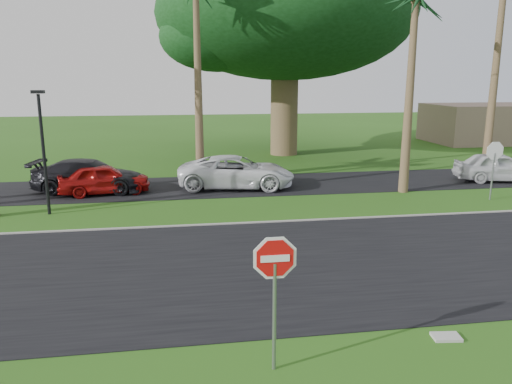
{
  "coord_description": "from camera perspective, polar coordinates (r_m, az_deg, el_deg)",
  "views": [
    {
      "loc": [
        -1.05,
        -10.84,
        5.09
      ],
      "look_at": [
        1.16,
        3.27,
        1.8
      ],
      "focal_mm": 35.0,
      "sensor_mm": 36.0,
      "label": 1
    }
  ],
  "objects": [
    {
      "name": "streetlight_right",
      "position": [
        20.11,
        -23.17,
        4.97
      ],
      "size": [
        0.45,
        0.25,
        4.64
      ],
      "color": "black",
      "rests_on": "ground"
    },
    {
      "name": "parking_strip",
      "position": [
        23.91,
        -6.18,
        0.63
      ],
      "size": [
        120.0,
        5.0,
        0.02
      ],
      "primitive_type": "cube",
      "color": "black",
      "rests_on": "ground"
    },
    {
      "name": "palm_right_near",
      "position": [
        23.34,
        17.8,
        20.03
      ],
      "size": [
        5.0,
        5.0,
        9.5
      ],
      "color": "brown",
      "rests_on": "ground"
    },
    {
      "name": "curb",
      "position": [
        17.66,
        -5.13,
        -3.73
      ],
      "size": [
        120.0,
        0.12,
        0.06
      ],
      "primitive_type": "cube",
      "color": "gray",
      "rests_on": "ground"
    },
    {
      "name": "building_far",
      "position": [
        44.69,
        25.43,
        7.12
      ],
      "size": [
        10.0,
        6.0,
        3.0
      ],
      "primitive_type": "cube",
      "color": "gray",
      "rests_on": "ground"
    },
    {
      "name": "ground",
      "position": [
        12.02,
        -3.11,
        -12.1
      ],
      "size": [
        120.0,
        120.0,
        0.0
      ],
      "primitive_type": "plane",
      "color": "#285214",
      "rests_on": "ground"
    },
    {
      "name": "canopy_tree",
      "position": [
        33.81,
        3.38,
        19.51
      ],
      "size": [
        16.5,
        16.5,
        13.12
      ],
      "color": "brown",
      "rests_on": "ground"
    },
    {
      "name": "car_minivan",
      "position": [
        23.39,
        -2.23,
        2.27
      ],
      "size": [
        5.72,
        3.33,
        1.5
      ],
      "primitive_type": "imported",
      "rotation": [
        0.0,
        0.0,
        1.41
      ],
      "color": "white",
      "rests_on": "ground"
    },
    {
      "name": "utility_slab",
      "position": [
        11.04,
        20.91,
        -15.21
      ],
      "size": [
        0.59,
        0.41,
        0.06
      ],
      "primitive_type": "cube",
      "rotation": [
        0.0,
        0.0,
        -0.12
      ],
      "color": "#A7A89F",
      "rests_on": "ground"
    },
    {
      "name": "stop_sign_near",
      "position": [
        8.65,
        2.15,
        -9.57
      ],
      "size": [
        1.05,
        0.07,
        2.62
      ],
      "color": "gray",
      "rests_on": "ground"
    },
    {
      "name": "car_red",
      "position": [
        23.16,
        -16.94,
        1.4
      ],
      "size": [
        4.14,
        2.19,
        1.34
      ],
      "primitive_type": "imported",
      "rotation": [
        0.0,
        0.0,
        1.73
      ],
      "color": "#9F0E0D",
      "rests_on": "ground"
    },
    {
      "name": "car_dark",
      "position": [
        23.75,
        -18.49,
        1.72
      ],
      "size": [
        5.28,
        2.74,
        1.46
      ],
      "primitive_type": "imported",
      "rotation": [
        0.0,
        0.0,
        1.43
      ],
      "color": "black",
      "rests_on": "ground"
    },
    {
      "name": "stop_sign_far",
      "position": [
        23.16,
        25.57,
        3.47
      ],
      "size": [
        1.05,
        0.07,
        2.62
      ],
      "rotation": [
        0.0,
        0.0,
        3.14
      ],
      "color": "gray",
      "rests_on": "ground"
    },
    {
      "name": "road",
      "position": [
        13.85,
        -3.97,
        -8.58
      ],
      "size": [
        120.0,
        8.0,
        0.02
      ],
      "primitive_type": "cube",
      "color": "black",
      "rests_on": "ground"
    },
    {
      "name": "car_pickup",
      "position": [
        27.65,
        26.0,
        2.56
      ],
      "size": [
        4.46,
        2.48,
        1.43
      ],
      "primitive_type": "imported",
      "rotation": [
        0.0,
        0.0,
        1.38
      ],
      "color": "silver",
      "rests_on": "ground"
    }
  ]
}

